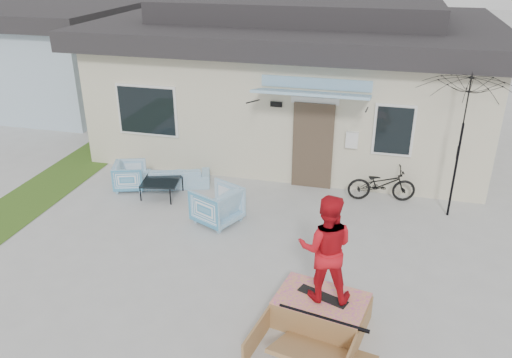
% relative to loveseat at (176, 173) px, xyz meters
% --- Properties ---
extents(ground, '(90.00, 90.00, 0.00)m').
position_rel_loveseat_xyz_m(ground, '(2.20, -3.70, -0.32)').
color(ground, '#A8A8A6').
rests_on(ground, ground).
extents(grass_strip, '(1.40, 8.00, 0.01)m').
position_rel_loveseat_xyz_m(grass_strip, '(-3.00, -1.70, -0.31)').
color(grass_strip, '#32541A').
rests_on(grass_strip, ground).
extents(house, '(10.80, 8.49, 4.10)m').
position_rel_loveseat_xyz_m(house, '(2.20, 4.29, 1.62)').
color(house, beige).
rests_on(house, ground).
extents(neighbor_house, '(8.60, 7.60, 3.50)m').
position_rel_loveseat_xyz_m(neighbor_house, '(-8.30, 6.30, 1.47)').
color(neighbor_house, '#A4BACD').
rests_on(neighbor_house, ground).
extents(loveseat, '(1.70, 0.98, 0.64)m').
position_rel_loveseat_xyz_m(loveseat, '(0.00, 0.00, 0.00)').
color(loveseat, teal).
rests_on(loveseat, ground).
extents(armchair_left, '(0.86, 0.88, 0.73)m').
position_rel_loveseat_xyz_m(armchair_left, '(-0.99, -0.44, 0.05)').
color(armchair_left, teal).
rests_on(armchair_left, ground).
extents(armchair_right, '(1.09, 1.12, 0.88)m').
position_rel_loveseat_xyz_m(armchair_right, '(1.54, -1.47, 0.12)').
color(armchair_right, teal).
rests_on(armchair_right, ground).
extents(coffee_table, '(0.95, 0.95, 0.41)m').
position_rel_loveseat_xyz_m(coffee_table, '(-0.10, -0.62, -0.11)').
color(coffee_table, black).
rests_on(coffee_table, ground).
extents(bicycle, '(1.61, 0.80, 0.98)m').
position_rel_loveseat_xyz_m(bicycle, '(4.87, 0.44, 0.17)').
color(bicycle, black).
rests_on(bicycle, ground).
extents(patio_umbrella, '(2.24, 2.10, 2.20)m').
position_rel_loveseat_xyz_m(patio_umbrella, '(6.32, 0.05, 1.43)').
color(patio_umbrella, black).
rests_on(patio_umbrella, ground).
extents(skate_ramp, '(1.67, 2.04, 0.45)m').
position_rel_loveseat_xyz_m(skate_ramp, '(4.11, -4.12, -0.09)').
color(skate_ramp, olive).
rests_on(skate_ramp, ground).
extents(skateboard, '(0.82, 0.48, 0.05)m').
position_rel_loveseat_xyz_m(skateboard, '(4.12, -4.08, 0.16)').
color(skateboard, black).
rests_on(skateboard, skate_ramp).
extents(skater, '(0.90, 0.73, 1.72)m').
position_rel_loveseat_xyz_m(skater, '(4.12, -4.08, 1.05)').
color(skater, red).
rests_on(skater, skateboard).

